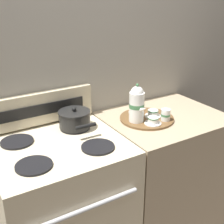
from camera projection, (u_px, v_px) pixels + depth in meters
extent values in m
cube|color=#9E998E|center=(90.00, 82.00, 2.09)|extent=(6.00, 0.05, 2.20)
cube|color=beige|center=(62.00, 210.00, 1.88)|extent=(0.74, 0.64, 0.89)
cylinder|color=silver|center=(86.00, 209.00, 1.52)|extent=(0.59, 0.02, 0.02)
cylinder|color=black|center=(17.00, 142.00, 1.74)|extent=(0.18, 0.18, 0.01)
cylinder|color=black|center=(75.00, 127.00, 1.91)|extent=(0.18, 0.18, 0.01)
cylinder|color=black|center=(34.00, 166.00, 1.51)|extent=(0.18, 0.18, 0.01)
cylinder|color=black|center=(98.00, 147.00, 1.68)|extent=(0.18, 0.18, 0.01)
cube|color=beige|center=(37.00, 109.00, 1.90)|extent=(0.73, 0.05, 0.20)
cube|color=black|center=(38.00, 110.00, 1.88)|extent=(0.59, 0.01, 0.07)
cube|color=tan|center=(161.00, 173.00, 2.25)|extent=(0.78, 0.64, 0.89)
cylinder|color=black|center=(75.00, 120.00, 1.89)|extent=(0.19, 0.19, 0.09)
cylinder|color=black|center=(74.00, 112.00, 1.87)|extent=(0.20, 0.20, 0.01)
sphere|color=black|center=(74.00, 109.00, 1.86)|extent=(0.03, 0.03, 0.03)
cylinder|color=black|center=(86.00, 126.00, 1.75)|extent=(0.13, 0.03, 0.02)
cylinder|color=brown|center=(147.00, 118.00, 2.03)|extent=(0.35, 0.35, 0.01)
cylinder|color=white|center=(137.00, 107.00, 1.94)|extent=(0.09, 0.09, 0.19)
cylinder|color=#427A4C|center=(137.00, 106.00, 1.94)|extent=(0.10, 0.10, 0.03)
sphere|color=white|center=(137.00, 93.00, 1.91)|extent=(0.08, 0.08, 0.08)
sphere|color=#427A4C|center=(137.00, 85.00, 1.89)|extent=(0.02, 0.02, 0.02)
cone|color=white|center=(143.00, 109.00, 1.88)|extent=(0.03, 0.07, 0.06)
cylinder|color=white|center=(153.00, 116.00, 2.04)|extent=(0.11, 0.11, 0.01)
cylinder|color=white|center=(153.00, 113.00, 2.04)|extent=(0.07, 0.07, 0.04)
cylinder|color=#427A4C|center=(153.00, 111.00, 2.03)|extent=(0.07, 0.07, 0.01)
cylinder|color=white|center=(136.00, 112.00, 2.10)|extent=(0.11, 0.11, 0.01)
cylinder|color=white|center=(136.00, 109.00, 2.09)|extent=(0.07, 0.07, 0.04)
cylinder|color=#427A4C|center=(137.00, 107.00, 2.09)|extent=(0.07, 0.07, 0.01)
cylinder|color=white|center=(153.00, 123.00, 1.94)|extent=(0.11, 0.11, 0.01)
cylinder|color=white|center=(153.00, 120.00, 1.93)|extent=(0.07, 0.07, 0.04)
cylinder|color=#427A4C|center=(153.00, 118.00, 1.92)|extent=(0.07, 0.07, 0.01)
cylinder|color=white|center=(166.00, 115.00, 1.97)|extent=(0.06, 0.06, 0.08)
cylinder|color=#427A4C|center=(166.00, 115.00, 1.97)|extent=(0.06, 0.06, 0.01)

